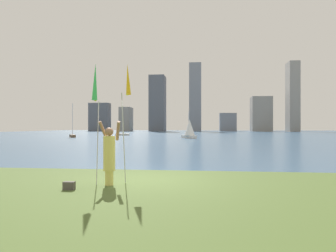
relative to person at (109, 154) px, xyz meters
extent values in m
cube|color=#335170|center=(1.00, 62.09, -1.00)|extent=(120.00, 117.91, 0.12)
cube|color=#232D14|center=(1.00, 3.14, -0.96)|extent=(120.00, 0.70, 0.02)
cylinder|color=#D8CC66|center=(0.00, -0.01, -0.72)|extent=(0.24, 0.24, 0.43)
cylinder|color=#D8CC66|center=(0.00, -0.01, 0.01)|extent=(0.35, 0.35, 1.03)
sphere|color=#936B51|center=(0.00, -0.01, 0.65)|extent=(0.25, 0.25, 0.25)
cylinder|color=#936B51|center=(-0.22, 0.13, 0.67)|extent=(0.25, 0.40, 0.59)
cylinder|color=#936B51|center=(0.22, 0.13, 0.67)|extent=(0.25, 0.40, 0.59)
cylinder|color=#B2B2B7|center=(-0.40, 0.12, 0.32)|extent=(0.02, 0.21, 2.51)
cone|color=green|center=(-0.40, -0.10, 2.13)|extent=(0.16, 0.24, 1.10)
sphere|color=yellow|center=(-0.40, -0.06, 1.58)|extent=(0.06, 0.06, 0.06)
cylinder|color=#B2B2B7|center=(0.40, 0.12, 0.44)|extent=(0.02, 0.48, 2.72)
cone|color=yellow|center=(0.40, 0.66, 2.30)|extent=(0.16, 0.32, 0.99)
sphere|color=yellow|center=(0.40, 0.58, 1.81)|extent=(0.06, 0.06, 0.06)
cube|color=#4C4742|center=(-0.92, -0.71, -0.83)|extent=(0.31, 0.16, 0.22)
cube|color=brown|center=(-17.41, 36.41, -0.72)|extent=(2.06, 2.80, 0.43)
cylinder|color=silver|center=(-17.41, 36.41, 1.99)|extent=(0.09, 0.09, 4.99)
cube|color=white|center=(1.15, 34.81, -0.73)|extent=(2.39, 3.13, 0.42)
cylinder|color=silver|center=(1.15, 34.81, 1.27)|extent=(0.09, 0.09, 3.58)
cone|color=white|center=(1.27, 34.61, 0.64)|extent=(2.16, 2.16, 2.31)
cube|color=silver|center=(-12.00, 46.71, -0.76)|extent=(2.81, 1.50, 0.36)
cylinder|color=silver|center=(-12.00, 46.71, 1.16)|extent=(0.08, 0.08, 3.48)
cube|color=#565B66|center=(-34.25, 97.84, 4.27)|extent=(7.47, 4.00, 10.41)
cube|color=gray|center=(-24.20, 97.79, 3.43)|extent=(3.91, 6.64, 8.74)
cube|color=#565B66|center=(-12.04, 95.24, 8.86)|extent=(5.35, 7.52, 19.60)
cube|color=gray|center=(1.29, 96.61, 11.16)|extent=(4.25, 3.89, 24.20)
cube|color=gray|center=(13.04, 99.98, 2.34)|extent=(5.88, 4.23, 6.55)
cube|color=gray|center=(24.38, 97.81, 5.13)|extent=(6.86, 5.71, 12.13)
cube|color=gray|center=(34.21, 94.92, 10.83)|extent=(3.39, 5.53, 23.53)
camera|label=1|loc=(2.65, -8.48, 0.81)|focal=31.44mm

